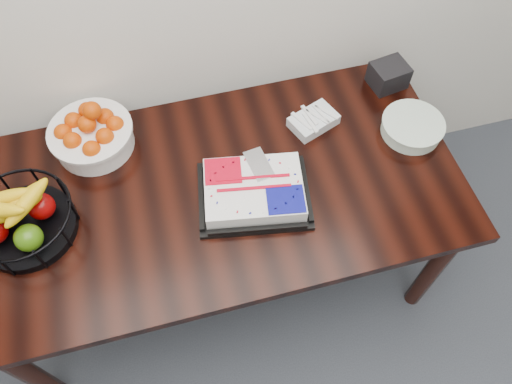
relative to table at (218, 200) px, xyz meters
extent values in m
cube|color=black|center=(0.00, 0.00, 0.07)|extent=(1.80, 0.90, 0.04)
cylinder|color=black|center=(-0.82, -0.37, -0.31)|extent=(0.07, 0.07, 0.71)
cylinder|color=black|center=(-0.82, 0.37, -0.31)|extent=(0.07, 0.07, 0.71)
cylinder|color=black|center=(0.82, -0.37, -0.31)|extent=(0.07, 0.07, 0.71)
cylinder|color=black|center=(0.82, 0.37, -0.31)|extent=(0.07, 0.07, 0.71)
cube|color=black|center=(0.12, -0.07, 0.09)|extent=(0.44, 0.37, 0.02)
cube|color=white|center=(0.12, -0.07, 0.13)|extent=(0.38, 0.31, 0.06)
cube|color=red|center=(0.02, 0.00, 0.17)|extent=(0.15, 0.13, 0.00)
cube|color=#0B0D7A|center=(0.23, -0.14, 0.17)|extent=(0.15, 0.13, 0.00)
cube|color=silver|center=(0.15, 0.01, 0.17)|extent=(0.09, 0.15, 0.00)
cylinder|color=white|center=(-0.40, 0.31, 0.13)|extent=(0.29, 0.29, 0.09)
cylinder|color=white|center=(-0.40, 0.31, 0.18)|extent=(0.32, 0.32, 0.01)
cylinder|color=black|center=(-0.66, 0.00, 0.10)|extent=(0.33, 0.33, 0.03)
torus|color=black|center=(-0.66, 0.00, 0.20)|extent=(0.35, 0.35, 0.01)
cylinder|color=white|center=(0.79, 0.06, 0.11)|extent=(0.23, 0.23, 0.05)
cylinder|color=white|center=(0.79, 0.06, 0.14)|extent=(0.24, 0.24, 0.01)
cube|color=silver|center=(0.43, 0.19, 0.11)|extent=(0.21, 0.17, 0.04)
cube|color=black|center=(0.80, 0.32, 0.14)|extent=(0.16, 0.14, 0.10)
camera|label=1|loc=(-0.11, -0.98, 1.62)|focal=35.00mm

